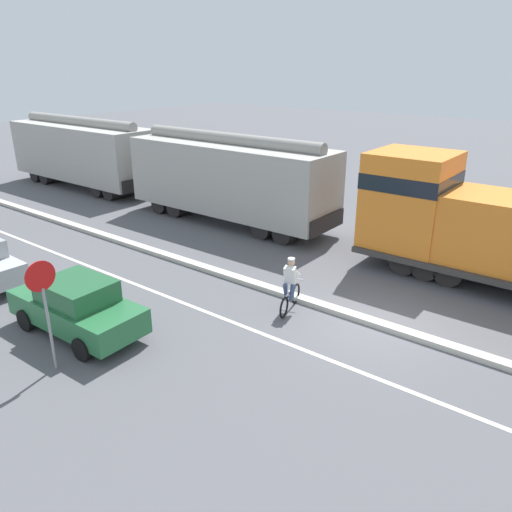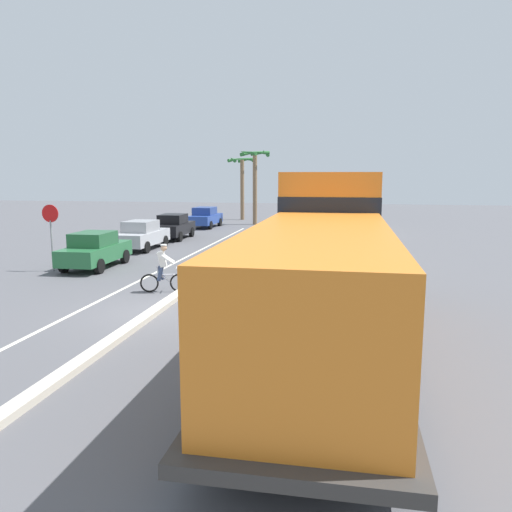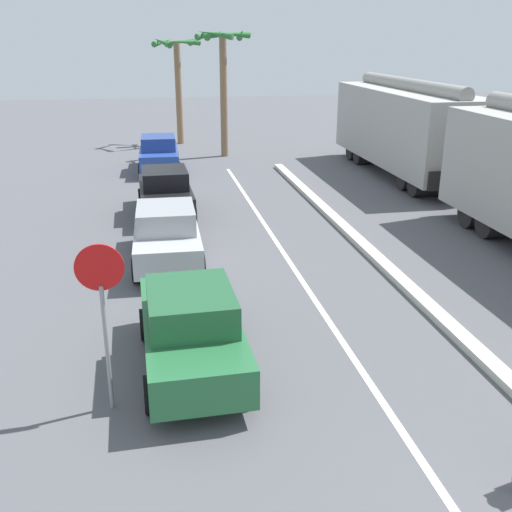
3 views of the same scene
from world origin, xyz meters
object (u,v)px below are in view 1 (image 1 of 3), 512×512
(hopper_car_middle, at_px, (82,153))
(parked_car_green, at_px, (77,306))
(hopper_car_lead, at_px, (230,179))
(stop_sign, at_px, (44,295))
(locomotive, at_px, (512,237))
(cyclist, at_px, (290,286))

(hopper_car_middle, distance_m, parked_car_green, 18.42)
(hopper_car_lead, height_order, hopper_car_middle, same)
(hopper_car_middle, xyz_separation_m, stop_sign, (-12.01, -16.07, -0.05))
(locomotive, height_order, parked_car_green, locomotive)
(parked_car_green, bearing_deg, stop_sign, -143.41)
(cyclist, height_order, stop_sign, stop_sign)
(hopper_car_lead, relative_size, hopper_car_middle, 1.00)
(locomotive, xyz_separation_m, parked_car_green, (-10.59, 8.74, -0.98))
(hopper_car_middle, height_order, parked_car_green, hopper_car_middle)
(locomotive, xyz_separation_m, cyclist, (-5.85, 4.78, -0.98))
(parked_car_green, height_order, cyclist, cyclist)
(cyclist, bearing_deg, hopper_car_middle, 72.87)
(hopper_car_lead, bearing_deg, cyclist, -128.42)
(stop_sign, bearing_deg, cyclist, -25.22)
(locomotive, relative_size, hopper_car_lead, 1.10)
(parked_car_green, distance_m, stop_sign, 2.14)
(parked_car_green, bearing_deg, hopper_car_middle, 54.82)
(hopper_car_lead, height_order, stop_sign, hopper_car_lead)
(hopper_car_lead, xyz_separation_m, parked_car_green, (-10.59, -3.42, -1.26))
(stop_sign, bearing_deg, hopper_car_middle, 53.24)
(locomotive, height_order, hopper_car_middle, locomotive)
(cyclist, bearing_deg, parked_car_green, 140.14)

